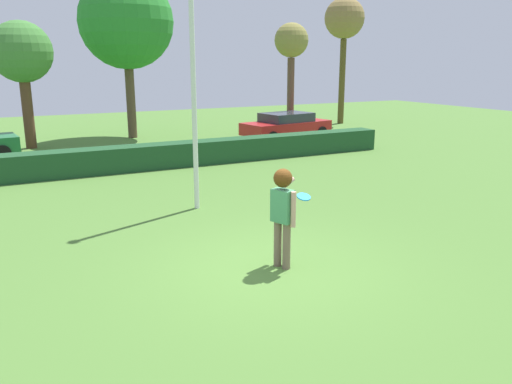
{
  "coord_description": "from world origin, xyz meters",
  "views": [
    {
      "loc": [
        -4.14,
        -7.44,
        3.55
      ],
      "look_at": [
        0.18,
        0.93,
        1.15
      ],
      "focal_mm": 36.09,
      "sensor_mm": 36.0,
      "label": 1
    }
  ],
  "objects": [
    {
      "name": "willow_tree",
      "position": [
        14.23,
        17.3,
        5.73
      ],
      "size": [
        2.25,
        2.25,
        7.03
      ],
      "color": "brown",
      "rests_on": "ground"
    },
    {
      "name": "maple_tree",
      "position": [
        -2.71,
        15.97,
        3.83
      ],
      "size": [
        2.46,
        2.46,
        5.15
      ],
      "color": "brown",
      "rests_on": "ground"
    },
    {
      "name": "lamppost",
      "position": [
        0.21,
        4.18,
        3.87
      ],
      "size": [
        0.24,
        0.24,
        7.1
      ],
      "color": "silver",
      "rests_on": "ground"
    },
    {
      "name": "parked_car_red",
      "position": [
        8.02,
        13.06,
        0.69
      ],
      "size": [
        4.42,
        2.37,
        1.25
      ],
      "color": "#B21E1E",
      "rests_on": "ground"
    },
    {
      "name": "person",
      "position": [
        0.19,
        -0.07,
        1.13
      ],
      "size": [
        0.65,
        0.73,
        1.78
      ],
      "color": "#796151",
      "rests_on": "ground"
    },
    {
      "name": "hedge_row",
      "position": [
        0.0,
        9.5,
        0.41
      ],
      "size": [
        19.76,
        0.9,
        0.82
      ],
      "primitive_type": "cube",
      "color": "#1E4826",
      "rests_on": "ground"
    },
    {
      "name": "bare_elm_tree",
      "position": [
        9.22,
        14.72,
        4.29
      ],
      "size": [
        1.64,
        1.64,
        5.36
      ],
      "color": "brown",
      "rests_on": "ground"
    },
    {
      "name": "oak_tree",
      "position": [
        1.87,
        17.08,
        5.29
      ],
      "size": [
        4.29,
        4.29,
        7.46
      ],
      "color": "brown",
      "rests_on": "ground"
    },
    {
      "name": "frisbee",
      "position": [
        0.72,
        0.1,
        1.19
      ],
      "size": [
        0.25,
        0.25,
        0.1
      ],
      "color": "#268CE5"
    },
    {
      "name": "ground_plane",
      "position": [
        0.0,
        0.0,
        0.0
      ],
      "size": [
        60.0,
        60.0,
        0.0
      ],
      "primitive_type": "plane",
      "color": "#4C7731"
    }
  ]
}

